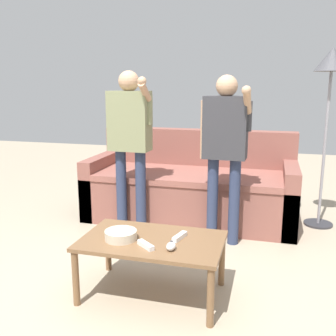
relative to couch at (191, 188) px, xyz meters
The scene contains 10 objects.
ground_plane 1.64m from the couch, 91.56° to the right, with size 12.00×12.00×0.00m, color tan.
couch is the anchor object (origin of this frame).
coffee_table 1.61m from the couch, 87.41° to the right, with size 0.93×0.57×0.40m.
snack_bowl 1.67m from the couch, 94.25° to the right, with size 0.21×0.21×0.06m, color beige.
game_remote_nunchuk 1.76m from the couch, 82.30° to the right, with size 0.06×0.09×0.05m.
floor_lamp 1.75m from the couch, ahead, with size 0.32×0.32×1.73m.
player_right 0.95m from the couch, 55.77° to the right, with size 0.43×0.34×1.47m.
player_left 0.97m from the couch, 130.03° to the right, with size 0.44×0.31×1.51m.
game_remote_wand_near 1.58m from the couch, 81.04° to the right, with size 0.07×0.16×0.03m.
game_remote_wand_far 1.75m from the couch, 87.58° to the right, with size 0.14×0.12×0.03m.
Camera 1 is at (0.83, -2.24, 1.38)m, focal length 40.81 mm.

